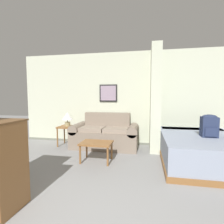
{
  "coord_description": "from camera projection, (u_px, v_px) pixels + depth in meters",
  "views": [
    {
      "loc": [
        0.58,
        -1.07,
        1.34
      ],
      "look_at": [
        -0.09,
        2.31,
        1.05
      ],
      "focal_mm": 28.0,
      "sensor_mm": 36.0,
      "label": 1
    }
  ],
  "objects": [
    {
      "name": "wall_back",
      "position": [
        126.0,
        99.0,
        4.98
      ],
      "size": [
        6.24,
        0.16,
        2.6
      ],
      "color": "beige",
      "rests_on": "ground_plane"
    },
    {
      "name": "wall_partition_pillar",
      "position": [
        155.0,
        99.0,
        4.38
      ],
      "size": [
        0.24,
        0.79,
        2.6
      ],
      "color": "beige",
      "rests_on": "ground_plane"
    },
    {
      "name": "couch",
      "position": [
        105.0,
        135.0,
        4.68
      ],
      "size": [
        1.75,
        0.84,
        0.91
      ],
      "color": "gray",
      "rests_on": "ground_plane"
    },
    {
      "name": "coffee_table",
      "position": [
        96.0,
        145.0,
        3.63
      ],
      "size": [
        0.65,
        0.48,
        0.41
      ],
      "color": "brown",
      "rests_on": "ground_plane"
    },
    {
      "name": "side_table",
      "position": [
        68.0,
        129.0,
        4.85
      ],
      "size": [
        0.47,
        0.47,
        0.54
      ],
      "color": "brown",
      "rests_on": "ground_plane"
    },
    {
      "name": "table_lamp",
      "position": [
        67.0,
        117.0,
        4.82
      ],
      "size": [
        0.3,
        0.3,
        0.38
      ],
      "color": "tan",
      "rests_on": "side_table"
    },
    {
      "name": "bed",
      "position": [
        201.0,
        149.0,
        3.6
      ],
      "size": [
        1.59,
        2.12,
        0.56
      ],
      "color": "brown",
      "rests_on": "ground_plane"
    },
    {
      "name": "backpack",
      "position": [
        209.0,
        125.0,
        3.44
      ],
      "size": [
        0.29,
        0.25,
        0.44
      ],
      "color": "#232D4C",
      "rests_on": "bed"
    }
  ]
}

